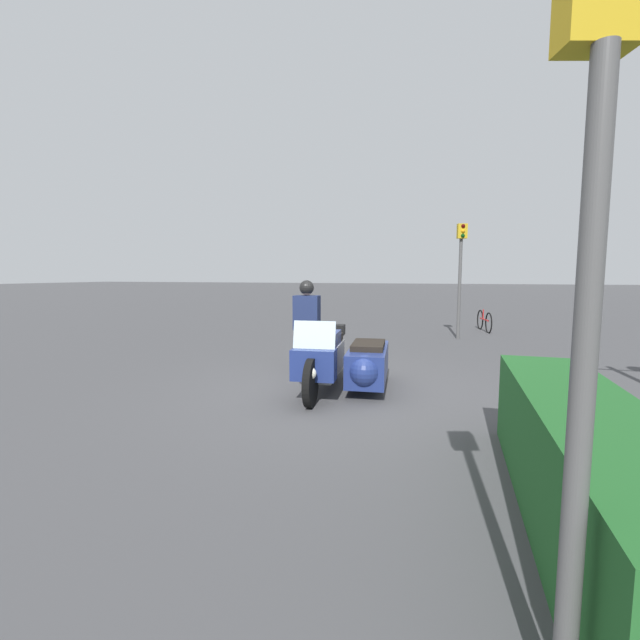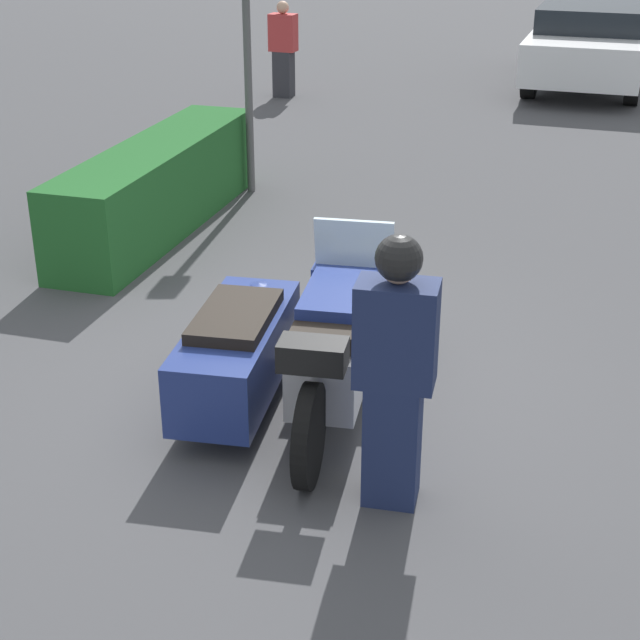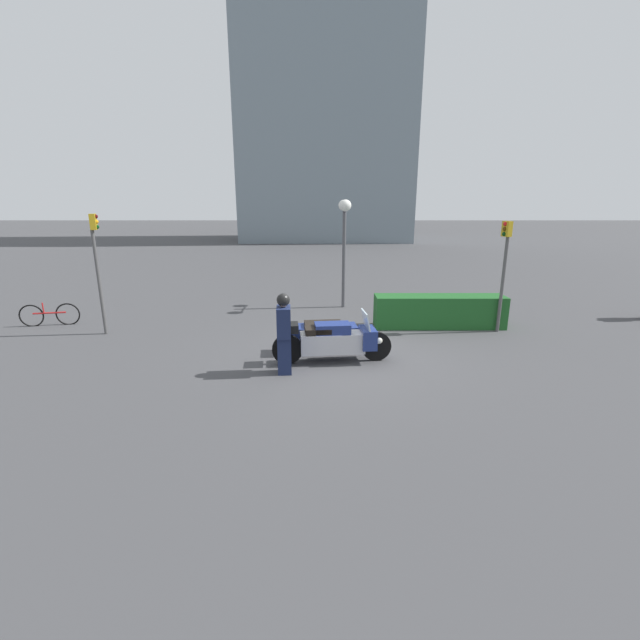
% 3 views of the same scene
% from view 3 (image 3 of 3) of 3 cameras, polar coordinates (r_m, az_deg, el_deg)
% --- Properties ---
extents(ground_plane, '(160.00, 160.00, 0.00)m').
position_cam_3_polar(ground_plane, '(10.01, 2.22, -4.95)').
color(ground_plane, '#424244').
extents(police_motorcycle, '(2.68, 1.36, 1.17)m').
position_cam_3_polar(police_motorcycle, '(9.88, 1.43, -2.29)').
color(police_motorcycle, black).
rests_on(police_motorcycle, ground).
extents(officer_rider, '(0.32, 0.49, 1.71)m').
position_cam_3_polar(officer_rider, '(8.84, -4.99, -1.58)').
color(officer_rider, '#192347').
rests_on(officer_rider, ground).
extents(hedge_bush_curbside, '(3.69, 0.77, 0.92)m').
position_cam_3_polar(hedge_bush_curbside, '(12.76, 15.43, 1.13)').
color(hedge_bush_curbside, '#1E5623').
rests_on(hedge_bush_curbside, ground).
extents(twin_lamp_post, '(0.37, 1.33, 3.58)m').
position_cam_3_polar(twin_lamp_post, '(14.39, 3.10, 12.83)').
color(twin_lamp_post, '#4C4C51').
rests_on(twin_lamp_post, ground).
extents(traffic_light_near, '(0.23, 0.29, 3.01)m').
position_cam_3_polar(traffic_light_near, '(12.53, 23.18, 7.43)').
color(traffic_light_near, '#4C4C4C').
rests_on(traffic_light_near, ground).
extents(traffic_light_far, '(0.23, 0.29, 3.20)m').
position_cam_3_polar(traffic_light_far, '(12.73, -27.76, 7.52)').
color(traffic_light_far, '#4C4C4C').
rests_on(traffic_light_far, ground).
extents(bicycle_parked, '(1.61, 0.36, 0.71)m').
position_cam_3_polar(bicycle_parked, '(14.75, -32.52, 0.56)').
color(bicycle_parked, black).
rests_on(bicycle_parked, ground).
extents(office_building_main, '(15.35, 10.26, 26.88)m').
position_cam_3_polar(office_building_main, '(44.03, 0.57, 28.45)').
color(office_building_main, slate).
rests_on(office_building_main, ground).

